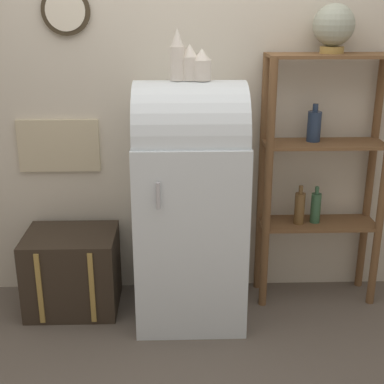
% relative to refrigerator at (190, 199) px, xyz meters
% --- Properties ---
extents(ground_plane, '(12.00, 12.00, 0.00)m').
position_rel_refrigerator_xyz_m(ground_plane, '(0.00, -0.22, -0.76)').
color(ground_plane, '#60564C').
extents(wall_back, '(7.00, 0.09, 2.70)m').
position_rel_refrigerator_xyz_m(wall_back, '(-0.01, 0.36, 0.59)').
color(wall_back, beige).
rests_on(wall_back, ground_plane).
extents(refrigerator, '(0.65, 0.70, 1.47)m').
position_rel_refrigerator_xyz_m(refrigerator, '(0.00, 0.00, 0.00)').
color(refrigerator, silver).
rests_on(refrigerator, ground_plane).
extents(suitcase_trunk, '(0.57, 0.46, 0.51)m').
position_rel_refrigerator_xyz_m(suitcase_trunk, '(-0.75, 0.07, -0.51)').
color(suitcase_trunk, '#33281E').
rests_on(suitcase_trunk, ground_plane).
extents(shelf_unit, '(0.77, 0.29, 1.60)m').
position_rel_refrigerator_xyz_m(shelf_unit, '(0.83, 0.17, 0.14)').
color(shelf_unit, brown).
rests_on(shelf_unit, ground_plane).
extents(globe, '(0.24, 0.24, 0.28)m').
position_rel_refrigerator_xyz_m(globe, '(0.84, 0.20, 0.99)').
color(globe, '#AD8942').
rests_on(globe, shelf_unit).
extents(vase_left, '(0.08, 0.08, 0.28)m').
position_rel_refrigerator_xyz_m(vase_left, '(-0.07, 0.00, 0.83)').
color(vase_left, silver).
rests_on(vase_left, refrigerator).
extents(vase_center, '(0.10, 0.10, 0.20)m').
position_rel_refrigerator_xyz_m(vase_center, '(0.00, 0.01, 0.80)').
color(vase_center, silver).
rests_on(vase_center, refrigerator).
extents(vase_right, '(0.11, 0.11, 0.17)m').
position_rel_refrigerator_xyz_m(vase_right, '(0.07, -0.00, 0.78)').
color(vase_right, silver).
rests_on(vase_right, refrigerator).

